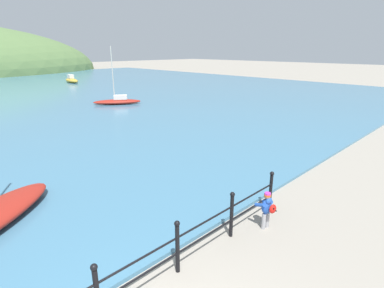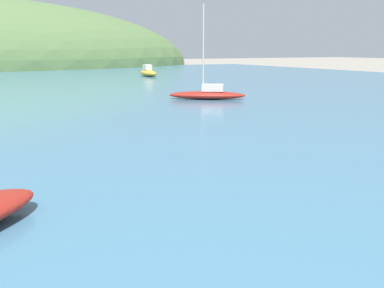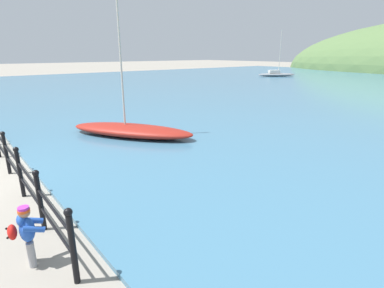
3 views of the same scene
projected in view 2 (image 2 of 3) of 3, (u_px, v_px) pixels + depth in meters
The scene contains 2 objects.
boat_green_fishing at pixel (208, 94), 22.31m from camera, with size 3.77×2.99×4.57m.
boat_far_left at pixel (148, 72), 40.74m from camera, with size 1.41×3.73×1.04m.
Camera 2 is at (0.17, -0.15, 2.59)m, focal length 42.00 mm.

